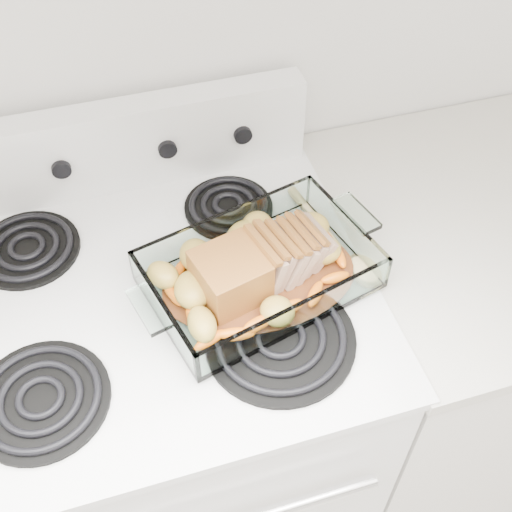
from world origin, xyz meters
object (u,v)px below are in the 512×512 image
object	(u,v)px
counter_right	(436,347)
baking_dish	(259,275)
pork_roast	(251,266)
electric_range	(172,415)

from	to	relation	value
counter_right	baking_dish	world-z (taller)	baking_dish
baking_dish	pork_roast	bearing A→B (deg)	165.67
electric_range	counter_right	bearing A→B (deg)	-0.10
electric_range	baking_dish	distance (m)	0.52
baking_dish	counter_right	bearing A→B (deg)	-9.45
pork_roast	baking_dish	bearing A→B (deg)	8.62
electric_range	pork_roast	world-z (taller)	electric_range
counter_right	pork_roast	distance (m)	0.72
electric_range	pork_roast	xyz separation A→B (m)	(0.18, -0.04, 0.51)
counter_right	baking_dish	distance (m)	0.69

